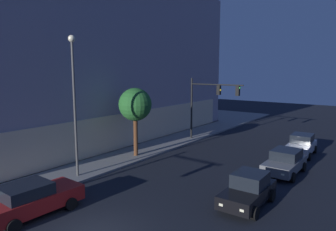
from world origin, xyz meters
name	(u,v)px	position (x,y,z in m)	size (l,w,h in m)	color
modern_building	(66,47)	(13.24, 19.49, 9.49)	(33.37, 20.83, 19.17)	#4C4C51
traffic_light_far_corner	(210,97)	(18.42, 4.45, 4.40)	(0.33, 5.52, 6.05)	black
street_lamp_sidewalk	(74,91)	(4.37, 6.56, 5.69)	(0.44, 0.44, 8.97)	#494949
sidewalk_tree	(135,105)	(10.23, 6.72, 4.24)	(2.62, 2.62, 5.46)	brown
car_red	(31,199)	(-0.29, 4.01, 0.83)	(4.68, 2.33, 1.64)	maroon
car_black	(248,190)	(6.98, -4.03, 0.84)	(4.10, 1.99, 1.70)	black
car_grey	(285,162)	(13.22, -4.14, 0.81)	(4.31, 2.17, 1.61)	slate
car_white	(301,145)	(18.84, -3.91, 0.84)	(4.26, 2.09, 1.70)	silver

